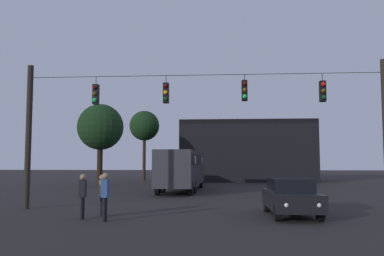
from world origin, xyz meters
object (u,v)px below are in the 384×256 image
car_near_right (291,196)px  pedestrian_crossing_center (102,193)px  tree_left_silhouette (144,126)px  pedestrian_crossing_left (83,194)px  city_bus (182,166)px  tree_behind_building (100,127)px  pedestrian_crossing_right (105,194)px  car_far_left (190,176)px

car_near_right → pedestrian_crossing_center: 7.70m
pedestrian_crossing_center → tree_left_silhouette: tree_left_silhouette is taller
pedestrian_crossing_left → tree_left_silhouette: (-3.97, 33.13, 5.53)m
city_bus → pedestrian_crossing_center: 14.91m
pedestrian_crossing_center → pedestrian_crossing_left: bearing=-116.2°
pedestrian_crossing_left → tree_behind_building: bearing=105.3°
car_near_right → tree_behind_building: tree_behind_building is taller
pedestrian_crossing_right → tree_behind_building: size_ratio=0.23×
tree_left_silhouette → pedestrian_crossing_left: bearing=-83.2°
city_bus → tree_behind_building: (-8.36, 6.36, 3.58)m
pedestrian_crossing_center → tree_left_silhouette: bearing=97.9°
car_far_left → pedestrian_crossing_left: (-2.19, -25.59, 0.18)m
car_far_left → pedestrian_crossing_right: pedestrian_crossing_right is taller
car_near_right → pedestrian_crossing_center: bearing=-175.6°
city_bus → pedestrian_crossing_center: bearing=-97.1°
city_bus → pedestrian_crossing_left: city_bus is taller
city_bus → tree_left_silhouette: 19.08m
pedestrian_crossing_center → tree_behind_building: tree_behind_building is taller
car_near_right → tree_left_silhouette: bearing=111.0°
car_near_right → pedestrian_crossing_right: bearing=-164.1°
city_bus → car_near_right: 15.36m
city_bus → pedestrian_crossing_left: (-2.32, -15.72, -0.89)m
city_bus → car_far_left: bearing=90.8°
pedestrian_crossing_center → tree_behind_building: 22.55m
car_near_right → tree_behind_building: (-14.18, 20.53, 4.65)m
car_far_left → pedestrian_crossing_left: size_ratio=2.53×
tree_behind_building → pedestrian_crossing_center: bearing=-72.9°
car_near_right → pedestrian_crossing_left: bearing=-169.2°
pedestrian_crossing_left → pedestrian_crossing_center: bearing=63.8°
car_far_left → tree_left_silhouette: (-6.16, 7.54, 5.72)m
car_far_left → tree_behind_building: (-8.23, -3.51, 4.65)m
car_near_right → car_far_left: (-5.95, 24.04, 0.00)m
city_bus → car_far_left: city_bus is taller
car_near_right → pedestrian_crossing_right: size_ratio=2.45×
pedestrian_crossing_right → city_bus: bearing=85.4°
car_near_right → pedestrian_crossing_left: 8.29m
city_bus → car_near_right: bearing=-67.7°
pedestrian_crossing_left → tree_behind_building: size_ratio=0.23×
pedestrian_crossing_right → tree_left_silhouette: size_ratio=0.21×
city_bus → car_far_left: (-0.13, 9.87, -1.07)m
pedestrian_crossing_right → pedestrian_crossing_left: bearing=154.8°
city_bus → tree_behind_building: tree_behind_building is taller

